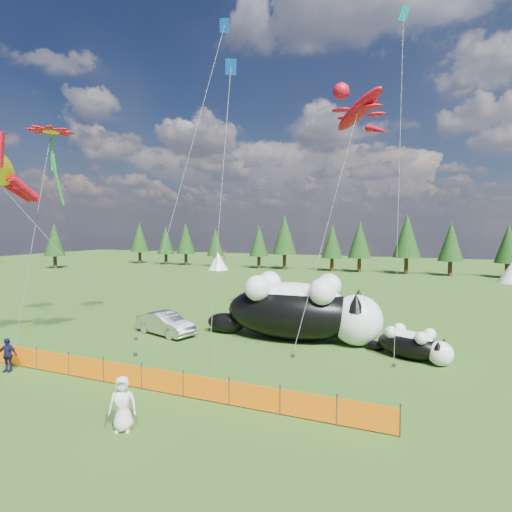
% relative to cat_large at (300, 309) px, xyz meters
% --- Properties ---
extents(ground, '(160.00, 160.00, 0.00)m').
position_rel_cat_large_xyz_m(ground, '(-4.99, -6.54, -1.85)').
color(ground, '#133409').
rests_on(ground, ground).
extents(safety_fence, '(22.06, 0.06, 1.10)m').
position_rel_cat_large_xyz_m(safety_fence, '(-4.99, -9.54, -1.35)').
color(safety_fence, '#262626').
rests_on(safety_fence, ground).
extents(tree_line, '(90.00, 4.00, 8.00)m').
position_rel_cat_large_xyz_m(tree_line, '(-4.99, 38.46, 2.15)').
color(tree_line, black).
rests_on(tree_line, ground).
extents(festival_tents, '(50.00, 3.20, 2.80)m').
position_rel_cat_large_xyz_m(festival_tents, '(6.01, 33.46, -0.45)').
color(festival_tents, white).
rests_on(festival_tents, ground).
extents(cat_large, '(10.78, 4.18, 3.89)m').
position_rel_cat_large_xyz_m(cat_large, '(0.00, 0.00, 0.00)').
color(cat_large, black).
rests_on(cat_large, ground).
extents(cat_small, '(4.25, 2.75, 1.61)m').
position_rel_cat_large_xyz_m(cat_small, '(6.27, -1.26, -1.08)').
color(cat_small, black).
rests_on(cat_small, ground).
extents(car, '(4.45, 2.60, 1.39)m').
position_rel_cat_large_xyz_m(car, '(-8.08, -2.04, -1.16)').
color(car, silver).
rests_on(car, ground).
extents(spectator_c, '(1.01, 0.70, 1.57)m').
position_rel_cat_large_xyz_m(spectator_c, '(-11.04, -10.21, -1.07)').
color(spectator_c, '#141437').
rests_on(spectator_c, ground).
extents(spectator_e, '(1.05, 0.92, 1.82)m').
position_rel_cat_large_xyz_m(spectator_e, '(-2.39, -12.52, -0.94)').
color(spectator_e, silver).
rests_on(spectator_e, ground).
extents(gecko_kite, '(7.02, 11.63, 16.63)m').
position_rel_cat_large_xyz_m(gecko_kite, '(2.54, 4.73, 12.48)').
color(gecko_kite, red).
rests_on(gecko_kite, ground).
extents(flower_kite, '(3.54, 6.04, 13.19)m').
position_rel_cat_large_xyz_m(flower_kite, '(-14.35, -4.54, 10.46)').
color(flower_kite, red).
rests_on(flower_kite, ground).
extents(diamond_kite_a, '(2.39, 7.42, 20.71)m').
position_rel_cat_large_xyz_m(diamond_kite_a, '(-5.40, 0.55, 16.65)').
color(diamond_kite_a, '#0C44B7').
rests_on(diamond_kite_a, ground).
extents(diamond_kite_b, '(0.85, 5.89, 19.85)m').
position_rel_cat_large_xyz_m(diamond_kite_b, '(5.27, 2.25, 16.05)').
color(diamond_kite_b, '#0D90A1').
rests_on(diamond_kite_b, ground).
extents(diamond_kite_c, '(0.90, 2.41, 14.40)m').
position_rel_cat_large_xyz_m(diamond_kite_c, '(-1.51, -6.29, 11.00)').
color(diamond_kite_c, '#0C44B7').
rests_on(diamond_kite_c, ground).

